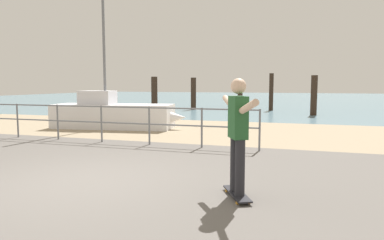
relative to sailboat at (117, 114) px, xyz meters
name	(u,v)px	position (x,y,z in m)	size (l,w,h in m)	color
ground_plane	(40,201)	(2.99, -7.52, -0.53)	(24.00, 10.00, 0.04)	#605B56
beach_strip	(198,130)	(2.99, 0.48, -0.53)	(24.00, 6.00, 0.04)	tan
sea_surface	(268,99)	(2.99, 28.48, -0.53)	(72.00, 50.00, 0.04)	slate
railing_fence	(101,118)	(1.14, -2.92, 0.16)	(8.86, 0.05, 1.05)	slate
sailboat	(117,114)	(0.00, 0.00, 0.00)	(5.05, 2.01, 5.84)	silver
skateboard	(237,194)	(5.64, -6.57, -0.46)	(0.54, 0.80, 0.08)	black
skateboarder	(238,129)	(5.64, -6.57, 0.49)	(0.74, 1.33, 1.65)	#26262B
groyne_post_0	(154,93)	(-2.46, 9.09, 0.53)	(0.39, 0.39, 2.11)	#332319
groyne_post_1	(193,94)	(-0.07, 9.79, 0.50)	(0.34, 0.34, 2.05)	#332319
groyne_post_2	(240,96)	(2.33, 13.31, 0.23)	(0.36, 0.36, 1.50)	#332319
groyne_post_3	(271,92)	(4.73, 10.45, 0.62)	(0.26, 0.26, 2.30)	#332319
groyne_post_4	(314,95)	(7.13, 7.77, 0.52)	(0.33, 0.33, 2.10)	#332319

